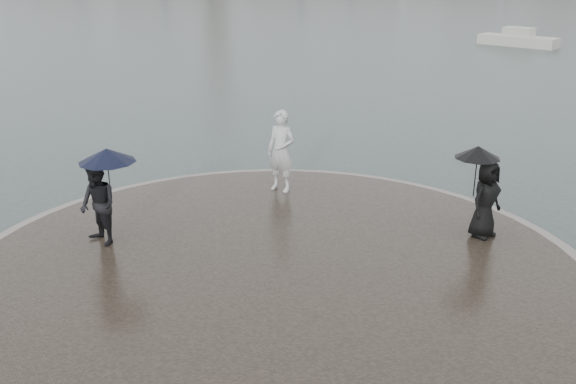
# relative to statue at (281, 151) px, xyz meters

# --- Properties ---
(kerb_ring) EXTENTS (12.50, 12.50, 0.32)m
(kerb_ring) POSITION_rel_statue_xyz_m (0.86, -4.32, -1.24)
(kerb_ring) COLOR gray
(kerb_ring) RESTS_ON ground
(quay_tip) EXTENTS (11.90, 11.90, 0.36)m
(quay_tip) POSITION_rel_statue_xyz_m (0.86, -4.32, -1.21)
(quay_tip) COLOR #2D261E
(quay_tip) RESTS_ON ground
(statue) EXTENTS (0.87, 0.71, 2.07)m
(statue) POSITION_rel_statue_xyz_m (0.00, 0.00, 0.00)
(statue) COLOR silver
(statue) RESTS_ON quay_tip
(visitor_left) EXTENTS (1.35, 1.17, 2.04)m
(visitor_left) POSITION_rel_statue_xyz_m (-2.82, -3.96, 0.12)
(visitor_left) COLOR black
(visitor_left) RESTS_ON quay_tip
(visitor_right) EXTENTS (1.18, 1.06, 1.95)m
(visitor_right) POSITION_rel_statue_xyz_m (4.79, -1.84, 0.04)
(visitor_right) COLOR black
(visitor_right) RESTS_ON quay_tip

